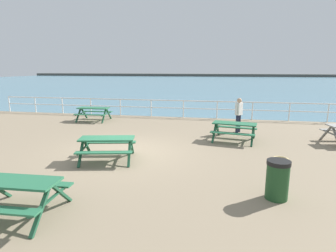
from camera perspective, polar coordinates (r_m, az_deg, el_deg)
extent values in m
cube|color=gray|center=(10.40, -8.52, -5.91)|extent=(30.00, 24.00, 0.20)
cube|color=teal|center=(62.24, 7.96, 8.98)|extent=(142.00, 90.00, 0.01)
cube|color=#4C4C47|center=(105.17, 9.28, 10.09)|extent=(142.00, 6.00, 1.80)
cube|color=white|center=(17.52, -0.19, 5.32)|extent=(23.00, 0.06, 0.06)
cube|color=white|center=(17.58, -0.19, 3.79)|extent=(23.00, 0.05, 0.05)
cylinder|color=white|center=(22.78, -29.95, 3.93)|extent=(0.07, 0.07, 1.05)
cylinder|color=white|center=(21.47, -25.71, 3.95)|extent=(0.07, 0.07, 1.05)
cylinder|color=white|center=(20.30, -20.95, 3.95)|extent=(0.07, 0.07, 1.05)
cylinder|color=white|center=(19.28, -15.65, 3.91)|extent=(0.07, 0.07, 1.05)
cylinder|color=white|center=(18.44, -9.81, 3.84)|extent=(0.07, 0.07, 1.05)
cylinder|color=white|center=(17.81, -3.50, 3.71)|extent=(0.07, 0.07, 1.05)
cylinder|color=white|center=(17.41, 3.19, 3.52)|extent=(0.07, 0.07, 1.05)
cylinder|color=white|center=(17.26, 10.10, 3.28)|extent=(0.07, 0.07, 1.05)
cylinder|color=white|center=(17.36, 17.02, 2.99)|extent=(0.07, 0.07, 1.05)
cylinder|color=white|center=(17.70, 23.76, 2.66)|extent=(0.07, 0.07, 1.05)
cylinder|color=white|center=(18.28, 30.16, 2.32)|extent=(0.07, 0.07, 1.05)
cube|color=#286B47|center=(9.45, -12.52, -2.53)|extent=(1.91, 1.07, 0.05)
cube|color=#286B47|center=(10.12, -11.78, -3.30)|extent=(1.81, 0.64, 0.04)
cube|color=#286B47|center=(8.95, -13.18, -5.37)|extent=(1.81, 0.64, 0.04)
cube|color=#1E5035|center=(9.79, -7.51, -4.11)|extent=(0.25, 0.79, 0.79)
cube|color=#1E5035|center=(9.08, -8.00, -5.42)|extent=(0.25, 0.79, 0.79)
cube|color=#1E5035|center=(9.42, -7.75, -4.48)|extent=(0.38, 1.48, 0.04)
cube|color=#1E5035|center=(10.08, -16.39, -4.04)|extent=(0.25, 0.79, 0.79)
cube|color=#1E5035|center=(9.39, -17.54, -5.29)|extent=(0.25, 0.79, 0.79)
cube|color=#1E5035|center=(9.72, -16.96, -4.39)|extent=(0.38, 1.48, 0.04)
cube|color=#286B47|center=(12.04, 13.58, 0.51)|extent=(1.89, 0.99, 0.05)
cube|color=#286B47|center=(12.71, 13.87, -0.30)|extent=(1.82, 0.56, 0.04)
cube|color=#286B47|center=(11.50, 13.12, -1.52)|extent=(1.82, 0.56, 0.04)
cube|color=#1E5035|center=(12.42, 17.29, -1.12)|extent=(0.21, 0.79, 0.79)
cube|color=#1E5035|center=(11.69, 17.05, -1.90)|extent=(0.21, 0.79, 0.79)
cube|color=#1E5035|center=(12.05, 17.19, -1.29)|extent=(0.31, 1.49, 0.04)
cube|color=#1E5035|center=(12.59, 10.20, -0.59)|extent=(0.21, 0.79, 0.79)
cube|color=#1E5035|center=(11.87, 9.53, -1.33)|extent=(0.21, 0.79, 0.79)
cube|color=#1E5035|center=(12.22, 9.88, -0.74)|extent=(0.31, 1.49, 0.04)
cube|color=#286B47|center=(16.83, -15.15, 3.61)|extent=(1.83, 0.79, 0.05)
cube|color=#286B47|center=(17.43, -14.30, 2.93)|extent=(1.81, 0.35, 0.04)
cube|color=#286B47|center=(16.31, -15.95, 2.24)|extent=(1.81, 0.35, 0.04)
cube|color=#1E5035|center=(16.94, -12.16, 2.52)|extent=(0.12, 0.80, 0.79)
cube|color=#1E5035|center=(16.25, -13.07, 2.09)|extent=(0.12, 0.80, 0.79)
cube|color=#1E5035|center=(16.58, -12.61, 2.46)|extent=(0.13, 1.50, 0.04)
cube|color=#1E5035|center=(17.54, -16.95, 2.58)|extent=(0.12, 0.80, 0.79)
cube|color=#1E5035|center=(16.87, -18.02, 2.17)|extent=(0.12, 0.80, 0.79)
cube|color=#1E5035|center=(17.20, -17.49, 2.53)|extent=(0.13, 1.50, 0.04)
cube|color=slate|center=(13.47, 29.88, -1.20)|extent=(0.21, 0.79, 0.79)
cube|color=slate|center=(12.83, 31.44, -1.95)|extent=(0.21, 0.79, 0.79)
cube|color=slate|center=(13.14, 30.66, -1.37)|extent=(0.31, 1.49, 0.04)
cube|color=#286B47|center=(6.65, -29.05, -9.99)|extent=(1.83, 0.79, 0.05)
cube|color=#286B47|center=(7.22, -25.83, -10.54)|extent=(1.81, 0.35, 0.04)
cube|color=#1E5035|center=(6.66, -21.25, -12.72)|extent=(0.12, 0.80, 0.79)
cube|color=#1E5035|center=(6.09, -24.79, -15.43)|extent=(0.12, 0.80, 0.79)
cube|color=#1E5035|center=(6.35, -22.96, -13.66)|extent=(0.13, 1.50, 0.04)
cylinder|color=#1E2338|center=(13.69, 14.09, 0.45)|extent=(0.14, 0.14, 0.85)
cylinder|color=#1E2338|center=(13.84, 14.48, 0.55)|extent=(0.14, 0.14, 0.85)
cube|color=white|center=(13.64, 14.44, 3.44)|extent=(0.37, 0.40, 0.58)
cylinder|color=white|center=(13.45, 13.95, 3.48)|extent=(0.09, 0.09, 0.52)
cylinder|color=white|center=(13.82, 14.92, 3.65)|extent=(0.09, 0.09, 0.52)
sphere|color=tan|center=(13.59, 14.53, 5.13)|extent=(0.23, 0.23, 0.23)
cylinder|color=#1E4723|center=(7.13, 21.63, -10.66)|extent=(0.52, 0.52, 0.85)
cylinder|color=black|center=(6.97, 21.93, -7.04)|extent=(0.55, 0.55, 0.10)
torus|color=tan|center=(10.04, 22.20, -6.42)|extent=(0.55, 0.55, 0.11)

